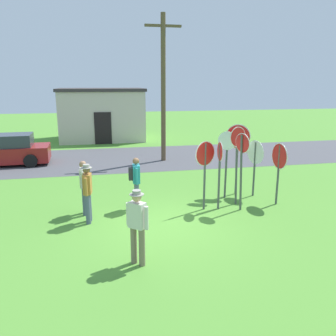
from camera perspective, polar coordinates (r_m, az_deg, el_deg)
The scene contains 17 objects.
ground_plane at distance 10.20m, azimuth -0.84°, elevation -9.15°, with size 80.00×80.00×0.00m, color #518E33.
street_asphalt at distance 18.94m, azimuth -6.06°, elevation 1.61°, with size 60.00×6.40×0.01m, color #4C4C51.
building_background at distance 25.56m, azimuth -10.76°, elevation 8.67°, with size 5.90×4.51×3.59m.
utility_pole at distance 17.91m, azimuth -0.78°, elevation 13.21°, with size 1.80×0.24×7.24m.
parked_car_on_street at distance 19.02m, azimuth -25.10°, elevation 2.53°, with size 4.37×2.15×1.51m.
stop_sign_low_front at distance 11.96m, azimuth 17.67°, elevation 0.81°, with size 0.08×0.87×2.08m.
stop_sign_nearest at distance 11.03m, azimuth 11.94°, elevation 1.27°, with size 0.24×0.60×2.48m.
stop_sign_rear_left at distance 12.68m, azimuth 11.31°, elevation 3.54°, with size 0.77×0.44×2.56m.
stop_sign_leaning_left at distance 11.61m, azimuth 11.23°, elevation 2.41°, with size 0.63×0.27×2.60m.
stop_sign_rear_right at distance 10.95m, azimuth 6.06°, elevation 0.79°, with size 0.72×0.35×2.22m.
stop_sign_tallest at distance 12.67m, azimuth 14.04°, elevation 1.54°, with size 0.25×0.81×2.02m.
stop_sign_far_back at distance 12.23m, azimuth 9.56°, elevation 2.29°, with size 0.54×0.41×2.36m.
stop_sign_leaning_right at distance 11.05m, azimuth 8.42°, elevation 0.46°, with size 0.08×0.61×2.20m.
person_in_teal at distance 10.94m, azimuth -13.58°, elevation -2.65°, with size 0.22×0.57×1.69m.
person_in_dark_shirt at distance 7.75m, azimuth -5.04°, elevation -8.96°, with size 0.45×0.41×1.74m.
person_with_sunhat at distance 10.25m, azimuth -13.01°, elevation -3.54°, with size 0.32×0.57×1.74m.
person_in_blue at distance 11.11m, azimuth -5.31°, elevation -1.90°, with size 0.36×0.57×1.69m.
Camera 1 is at (-1.74, -9.23, 3.97)m, focal length 37.29 mm.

